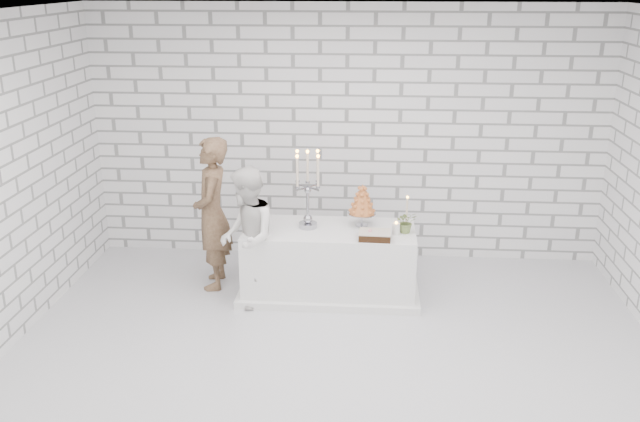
# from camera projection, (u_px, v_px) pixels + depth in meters

# --- Properties ---
(ground) EXTENTS (6.00, 5.00, 0.01)m
(ground) POSITION_uv_depth(u_px,v_px,m) (334.00, 360.00, 6.15)
(ground) COLOR silver
(ground) RESTS_ON ground
(ceiling) EXTENTS (6.00, 5.00, 0.01)m
(ceiling) POSITION_uv_depth(u_px,v_px,m) (336.00, 14.00, 5.16)
(ceiling) COLOR white
(ceiling) RESTS_ON ground
(wall_back) EXTENTS (6.00, 0.01, 3.00)m
(wall_back) POSITION_uv_depth(u_px,v_px,m) (346.00, 135.00, 8.01)
(wall_back) COLOR white
(wall_back) RESTS_ON ground
(wall_front) EXTENTS (6.00, 0.01, 3.00)m
(wall_front) POSITION_uv_depth(u_px,v_px,m) (307.00, 365.00, 3.30)
(wall_front) COLOR white
(wall_front) RESTS_ON ground
(cake_table) EXTENTS (1.80, 0.80, 0.75)m
(cake_table) POSITION_uv_depth(u_px,v_px,m) (329.00, 262.00, 7.31)
(cake_table) COLOR white
(cake_table) RESTS_ON ground
(groom) EXTENTS (0.48, 0.66, 1.68)m
(groom) POSITION_uv_depth(u_px,v_px,m) (212.00, 214.00, 7.38)
(groom) COLOR brown
(groom) RESTS_ON ground
(bride) EXTENTS (0.68, 0.80, 1.47)m
(bride) POSITION_uv_depth(u_px,v_px,m) (247.00, 238.00, 6.98)
(bride) COLOR white
(bride) RESTS_ON ground
(candelabra) EXTENTS (0.37, 0.37, 0.84)m
(candelabra) POSITION_uv_depth(u_px,v_px,m) (308.00, 189.00, 7.09)
(candelabra) COLOR #9B9CA5
(candelabra) RESTS_ON cake_table
(croquembouche) EXTENTS (0.30, 0.30, 0.46)m
(croquembouche) POSITION_uv_depth(u_px,v_px,m) (362.00, 205.00, 7.20)
(croquembouche) COLOR #AB5C2E
(croquembouche) RESTS_ON cake_table
(chocolate_cake) EXTENTS (0.33, 0.24, 0.08)m
(chocolate_cake) POSITION_uv_depth(u_px,v_px,m) (375.00, 235.00, 6.90)
(chocolate_cake) COLOR black
(chocolate_cake) RESTS_ON cake_table
(pillar_candle) EXTENTS (0.09, 0.09, 0.12)m
(pillar_candle) POSITION_uv_depth(u_px,v_px,m) (396.00, 229.00, 7.02)
(pillar_candle) COLOR white
(pillar_candle) RESTS_ON cake_table
(extra_taper) EXTENTS (0.07, 0.07, 0.32)m
(extra_taper) POSITION_uv_depth(u_px,v_px,m) (407.00, 212.00, 7.20)
(extra_taper) COLOR beige
(extra_taper) RESTS_ON cake_table
(flowers) EXTENTS (0.24, 0.21, 0.23)m
(flowers) POSITION_uv_depth(u_px,v_px,m) (406.00, 222.00, 7.05)
(flowers) COLOR #496134
(flowers) RESTS_ON cake_table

